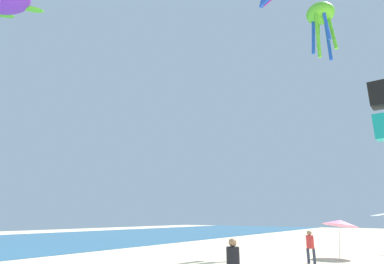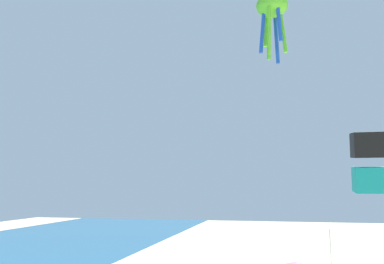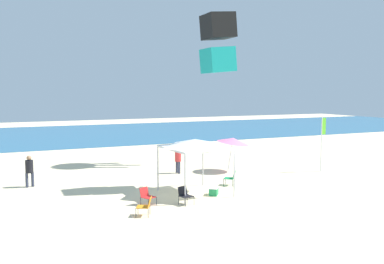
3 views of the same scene
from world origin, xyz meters
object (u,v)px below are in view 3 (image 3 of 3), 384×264
(person_far_stroller, at_px, (178,158))
(kite_box_black, at_px, (218,43))
(cooler_box, at_px, (214,191))
(beach_umbrella, at_px, (233,141))
(folding_chair_left_of_tent, at_px, (147,195))
(canopy_tent, at_px, (195,144))
(folding_chair_right_of_tent, at_px, (185,194))
(banner_flag, at_px, (322,138))
(folding_chair_near_cooler, at_px, (231,177))
(person_near_umbrella, at_px, (29,169))
(folding_chair_facing_ocean, at_px, (146,205))

(person_far_stroller, height_order, kite_box_black, kite_box_black)
(cooler_box, bearing_deg, beach_umbrella, 51.19)
(folding_chair_left_of_tent, bearing_deg, canopy_tent, -6.85)
(folding_chair_right_of_tent, height_order, banner_flag, banner_flag)
(folding_chair_near_cooler, bearing_deg, banner_flag, 138.23)
(folding_chair_right_of_tent, bearing_deg, kite_box_black, 24.55)
(cooler_box, distance_m, person_near_umbrella, 10.29)
(folding_chair_left_of_tent, distance_m, folding_chair_right_of_tent, 1.78)
(person_far_stroller, distance_m, kite_box_black, 8.23)
(folding_chair_facing_ocean, bearing_deg, folding_chair_near_cooler, 146.40)
(beach_umbrella, bearing_deg, person_far_stroller, 165.61)
(canopy_tent, distance_m, cooler_box, 2.59)
(folding_chair_left_of_tent, height_order, banner_flag, banner_flag)
(canopy_tent, relative_size, folding_chair_near_cooler, 4.11)
(person_near_umbrella, bearing_deg, beach_umbrella, -18.95)
(cooler_box, height_order, person_far_stroller, person_far_stroller)
(canopy_tent, height_order, folding_chair_left_of_tent, canopy_tent)
(beach_umbrella, relative_size, kite_box_black, 0.76)
(banner_flag, distance_m, person_near_umbrella, 18.16)
(canopy_tent, bearing_deg, folding_chair_near_cooler, 18.71)
(folding_chair_left_of_tent, relative_size, kite_box_black, 0.25)
(canopy_tent, height_order, folding_chair_facing_ocean, canopy_tent)
(folding_chair_facing_ocean, xyz_separation_m, kite_box_black, (5.26, 3.42, 7.37))
(cooler_box, bearing_deg, kite_box_black, 56.30)
(cooler_box, bearing_deg, folding_chair_facing_ocean, -155.44)
(person_far_stroller, xyz_separation_m, person_near_umbrella, (-8.97, -0.17, 0.04))
(person_near_umbrella, bearing_deg, folding_chair_left_of_tent, -68.17)
(folding_chair_near_cooler, height_order, folding_chair_right_of_tent, same)
(canopy_tent, height_order, cooler_box, canopy_tent)
(person_far_stroller, bearing_deg, folding_chair_right_of_tent, -27.86)
(person_far_stroller, bearing_deg, kite_box_black, -1.96)
(canopy_tent, xyz_separation_m, person_near_umbrella, (-7.67, 5.20, -1.56))
(beach_umbrella, height_order, folding_chair_left_of_tent, beach_umbrella)
(person_far_stroller, bearing_deg, beach_umbrella, 67.96)
(folding_chair_near_cooler, distance_m, cooler_box, 2.46)
(folding_chair_left_of_tent, bearing_deg, person_near_umbrella, 101.83)
(beach_umbrella, bearing_deg, folding_chair_facing_ocean, -139.93)
(folding_chair_near_cooler, relative_size, banner_flag, 0.22)
(beach_umbrella, height_order, kite_box_black, kite_box_black)
(beach_umbrella, height_order, cooler_box, beach_umbrella)
(folding_chair_facing_ocean, bearing_deg, kite_box_black, 150.03)
(folding_chair_near_cooler, bearing_deg, canopy_tent, -31.15)
(folding_chair_facing_ocean, relative_size, person_near_umbrella, 0.46)
(banner_flag, bearing_deg, folding_chair_facing_ocean, -161.59)
(folding_chair_near_cooler, bearing_deg, folding_chair_facing_ocean, -20.43)
(folding_chair_left_of_tent, height_order, person_far_stroller, person_far_stroller)
(folding_chair_near_cooler, xyz_separation_m, folding_chair_facing_ocean, (-6.18, -3.49, 0.00))
(kite_box_black, bearing_deg, beach_umbrella, -40.22)
(folding_chair_right_of_tent, bearing_deg, folding_chair_left_of_tent, 147.09)
(person_near_umbrella, relative_size, kite_box_black, 0.55)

